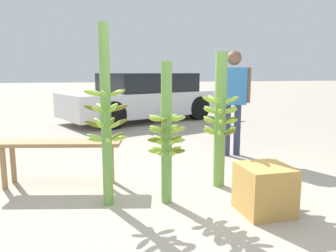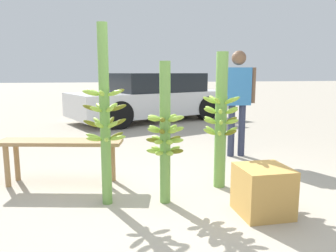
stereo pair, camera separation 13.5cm
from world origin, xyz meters
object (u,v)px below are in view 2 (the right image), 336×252
object	(u,v)px
banana_stalk_left	(105,116)
banana_stalk_center	(165,134)
vendor_person	(238,93)
market_bench	(60,148)
banana_stalk_right	(221,120)
parked_car	(152,97)
produce_crate	(263,191)

from	to	relation	value
banana_stalk_left	banana_stalk_center	xyz separation A→B (m)	(0.56, -0.09, -0.18)
vendor_person	market_bench	distance (m)	2.65
vendor_person	banana_stalk_center	bearing A→B (deg)	-128.11
banana_stalk_center	banana_stalk_right	size ratio (longest dim) A/B	0.92
market_bench	parked_car	world-z (taller)	parked_car
parked_car	produce_crate	size ratio (longest dim) A/B	10.21
banana_stalk_left	banana_stalk_right	world-z (taller)	banana_stalk_left
banana_stalk_center	market_bench	size ratio (longest dim) A/B	0.96
banana_stalk_right	parked_car	bearing A→B (deg)	89.23
banana_stalk_left	market_bench	xyz separation A→B (m)	(-0.50, 0.69, -0.44)
banana_stalk_right	produce_crate	size ratio (longest dim) A/B	3.38
banana_stalk_center	parked_car	xyz separation A→B (m)	(0.75, 5.59, -0.07)
produce_crate	market_bench	bearing A→B (deg)	146.75
banana_stalk_left	banana_stalk_center	world-z (taller)	banana_stalk_left
banana_stalk_right	banana_stalk_left	bearing A→B (deg)	-169.49
produce_crate	banana_stalk_left	bearing A→B (deg)	158.71
vendor_person	produce_crate	world-z (taller)	vendor_person
produce_crate	vendor_person	bearing A→B (deg)	73.06
parked_car	produce_crate	world-z (taller)	parked_car
market_bench	banana_stalk_left	bearing A→B (deg)	-41.25
banana_stalk_center	produce_crate	bearing A→B (deg)	-28.88
banana_stalk_left	market_bench	bearing A→B (deg)	125.80
banana_stalk_center	banana_stalk_right	xyz separation A→B (m)	(0.68, 0.32, 0.07)
banana_stalk_center	vendor_person	size ratio (longest dim) A/B	0.87
banana_stalk_right	vendor_person	size ratio (longest dim) A/B	0.94
banana_stalk_right	parked_car	world-z (taller)	banana_stalk_right
market_bench	banana_stalk_right	bearing A→B (deg)	-1.81
market_bench	banana_stalk_center	bearing A→B (deg)	-23.36
produce_crate	parked_car	bearing A→B (deg)	90.51
parked_car	market_bench	bearing A→B (deg)	137.13
banana_stalk_right	market_bench	distance (m)	1.83
banana_stalk_center	produce_crate	xyz separation A→B (m)	(0.81, -0.45, -0.47)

